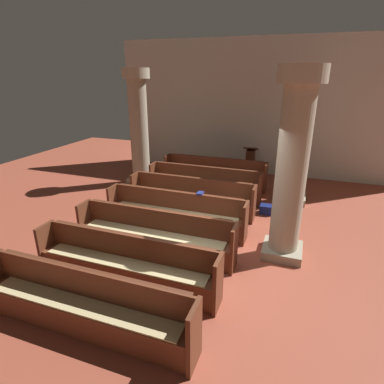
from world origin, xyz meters
TOP-DOWN VIEW (x-y plane):
  - ground_plane at (0.00, 0.00)m, footprint 19.20×19.20m
  - back_wall at (0.00, 6.08)m, footprint 10.00×0.16m
  - pew_row_0 at (-0.95, 4.17)m, footprint 3.26×0.47m
  - pew_row_1 at (-0.95, 3.09)m, footprint 3.26×0.46m
  - pew_row_2 at (-0.95, 2.02)m, footprint 3.26×0.46m
  - pew_row_3 at (-0.95, 0.94)m, footprint 3.26×0.47m
  - pew_row_4 at (-0.95, -0.14)m, footprint 3.26×0.46m
  - pew_row_5 at (-0.95, -1.21)m, footprint 3.26×0.47m
  - pew_row_6 at (-0.95, -2.29)m, footprint 3.26×0.46m
  - pillar_aisle_side at (1.45, 3.68)m, footprint 0.82×0.82m
  - pillar_far_side at (-3.30, 3.71)m, footprint 0.82×0.82m
  - pillar_aisle_rear at (1.45, 0.68)m, footprint 0.81×0.81m
  - lectern at (-0.04, 5.43)m, footprint 0.48×0.45m
  - hymn_book at (-0.42, 1.13)m, footprint 0.13×0.19m
  - kneeler_box_navy at (0.91, 2.55)m, footprint 0.34×0.27m

SIDE VIEW (x-z plane):
  - ground_plane at x=0.00m, z-range 0.00..0.00m
  - kneeler_box_navy at x=0.91m, z-range 0.00..0.23m
  - lectern at x=-0.04m, z-range -0.09..0.99m
  - pew_row_0 at x=-0.95m, z-range 0.03..0.91m
  - pew_row_1 at x=-0.95m, z-range 0.03..0.91m
  - pew_row_2 at x=-0.95m, z-range 0.03..0.91m
  - pew_row_3 at x=-0.95m, z-range 0.03..0.91m
  - pew_row_4 at x=-0.95m, z-range 0.03..0.91m
  - pew_row_5 at x=-0.95m, z-range 0.03..0.91m
  - pew_row_6 at x=-0.95m, z-range 0.03..0.91m
  - hymn_book at x=-0.42m, z-range 0.88..0.92m
  - pillar_aisle_rear at x=1.45m, z-range 0.07..3.61m
  - pillar_aisle_side at x=1.45m, z-range 0.07..3.61m
  - pillar_far_side at x=-3.30m, z-range 0.07..3.61m
  - back_wall at x=0.00m, z-range 0.00..4.50m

